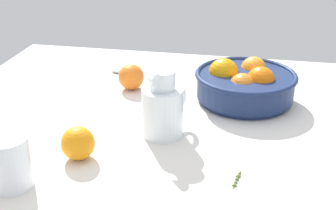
{
  "coord_description": "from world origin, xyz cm",
  "views": [
    {
      "loc": [
        16.77,
        -93.17,
        49.04
      ],
      "look_at": [
        -1.03,
        -2.79,
        5.91
      ],
      "focal_mm": 50.1,
      "sensor_mm": 36.0,
      "label": 1
    }
  ],
  "objects_px": {
    "juice_glass": "(10,166)",
    "loose_orange_1": "(131,77)",
    "spoon": "(130,73)",
    "loose_orange_0": "(78,143)",
    "fruit_bowl": "(245,84)",
    "juice_pitcher": "(163,111)"
  },
  "relations": [
    {
      "from": "juice_glass",
      "to": "loose_orange_1",
      "type": "relative_size",
      "value": 1.43
    },
    {
      "from": "juice_glass",
      "to": "spoon",
      "type": "distance_m",
      "value": 0.58
    },
    {
      "from": "juice_glass",
      "to": "loose_orange_0",
      "type": "distance_m",
      "value": 0.14
    },
    {
      "from": "fruit_bowl",
      "to": "juice_pitcher",
      "type": "bearing_deg",
      "value": -127.61
    },
    {
      "from": "fruit_bowl",
      "to": "loose_orange_1",
      "type": "relative_size",
      "value": 3.7
    },
    {
      "from": "juice_glass",
      "to": "spoon",
      "type": "bearing_deg",
      "value": 83.7
    },
    {
      "from": "fruit_bowl",
      "to": "loose_orange_0",
      "type": "xyz_separation_m",
      "value": [
        -0.31,
        -0.34,
        -0.01
      ]
    },
    {
      "from": "fruit_bowl",
      "to": "juice_pitcher",
      "type": "height_order",
      "value": "juice_pitcher"
    },
    {
      "from": "spoon",
      "to": "juice_pitcher",
      "type": "bearing_deg",
      "value": -63.56
    },
    {
      "from": "fruit_bowl",
      "to": "loose_orange_0",
      "type": "relative_size",
      "value": 3.74
    },
    {
      "from": "juice_glass",
      "to": "juice_pitcher",
      "type": "bearing_deg",
      "value": 46.73
    },
    {
      "from": "juice_pitcher",
      "to": "loose_orange_0",
      "type": "relative_size",
      "value": 2.31
    },
    {
      "from": "loose_orange_0",
      "to": "loose_orange_1",
      "type": "xyz_separation_m",
      "value": [
        0.01,
        0.36,
        0.0
      ]
    },
    {
      "from": "loose_orange_0",
      "to": "loose_orange_1",
      "type": "distance_m",
      "value": 0.36
    },
    {
      "from": "fruit_bowl",
      "to": "loose_orange_0",
      "type": "bearing_deg",
      "value": -131.96
    },
    {
      "from": "loose_orange_0",
      "to": "loose_orange_1",
      "type": "bearing_deg",
      "value": 88.4
    },
    {
      "from": "juice_pitcher",
      "to": "loose_orange_0",
      "type": "distance_m",
      "value": 0.19
    },
    {
      "from": "fruit_bowl",
      "to": "juice_glass",
      "type": "height_order",
      "value": "fruit_bowl"
    },
    {
      "from": "loose_orange_1",
      "to": "spoon",
      "type": "xyz_separation_m",
      "value": [
        -0.03,
        0.1,
        -0.03
      ]
    },
    {
      "from": "loose_orange_0",
      "to": "spoon",
      "type": "bearing_deg",
      "value": 92.53
    },
    {
      "from": "fruit_bowl",
      "to": "loose_orange_1",
      "type": "height_order",
      "value": "fruit_bowl"
    },
    {
      "from": "loose_orange_0",
      "to": "spoon",
      "type": "xyz_separation_m",
      "value": [
        -0.02,
        0.46,
        -0.03
      ]
    }
  ]
}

